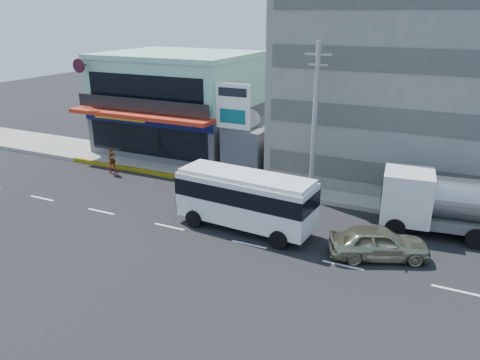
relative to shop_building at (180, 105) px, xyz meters
The scene contains 12 objects.
ground 16.57m from the shop_building, 60.16° to the right, with size 120.00×120.00×0.00m, color black.
sidewalk 14.27m from the shop_building, 18.88° to the right, with size 70.00×5.00×0.30m, color gray.
shop_building is the anchor object (origin of this frame).
concrete_building 18.28m from the shop_building, ahead, with size 16.00×12.00×14.00m, color gray.
gap_structure 8.53m from the shop_building, 13.67° to the right, with size 3.00×6.00×3.50m, color #4A494F.
satellite_dish 8.54m from the shop_building, 20.21° to the right, with size 1.50×1.50×0.15m, color slate.
billboard 8.92m from the shop_building, 32.32° to the right, with size 2.60×0.18×6.90m.
utility_pole_near 15.50m from the shop_building, 25.06° to the right, with size 1.60×0.30×10.00m.
minibus 17.30m from the shop_building, 45.68° to the right, with size 7.94×3.18×3.26m.
sedan 23.22m from the shop_building, 32.76° to the right, with size 1.95×4.85×1.65m, color tan.
tanker_truck 24.19m from the shop_building, 19.73° to the right, with size 8.86×3.60×3.40m.
motorcycle_rider 8.80m from the shop_building, 96.69° to the right, with size 1.63×1.07×1.97m.
Camera 1 is at (14.12, -20.05, 11.49)m, focal length 35.00 mm.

